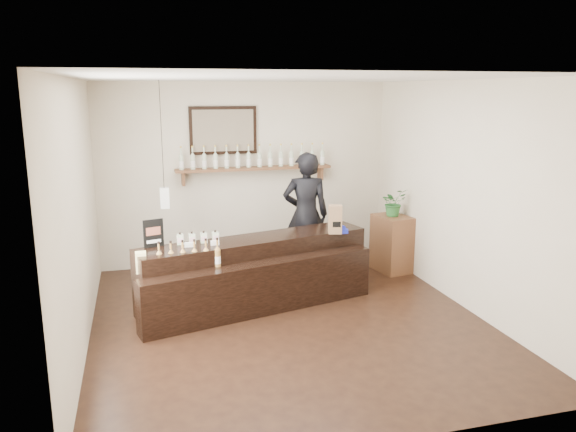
# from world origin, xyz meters

# --- Properties ---
(ground) EXTENTS (5.00, 5.00, 0.00)m
(ground) POSITION_xyz_m (0.00, 0.00, 0.00)
(ground) COLOR black
(ground) RESTS_ON ground
(room_shell) EXTENTS (5.00, 5.00, 5.00)m
(room_shell) POSITION_xyz_m (0.00, 0.00, 1.70)
(room_shell) COLOR beige
(room_shell) RESTS_ON ground
(back_wall_decor) EXTENTS (2.66, 0.96, 1.69)m
(back_wall_decor) POSITION_xyz_m (-0.14, 2.37, 1.75)
(back_wall_decor) COLOR #55331D
(back_wall_decor) RESTS_ON ground
(counter) EXTENTS (3.07, 1.53, 0.99)m
(counter) POSITION_xyz_m (-0.25, 0.59, 0.40)
(counter) COLOR black
(counter) RESTS_ON ground
(promo_sign) EXTENTS (0.24, 0.09, 0.34)m
(promo_sign) POSITION_xyz_m (-1.49, 0.61, 1.01)
(promo_sign) COLOR black
(promo_sign) RESTS_ON counter
(paper_bag) EXTENTS (0.20, 0.16, 0.37)m
(paper_bag) POSITION_xyz_m (0.81, 0.67, 1.03)
(paper_bag) COLOR olive
(paper_bag) RESTS_ON counter
(tape_dispenser) EXTENTS (0.13, 0.05, 0.11)m
(tape_dispenser) POSITION_xyz_m (0.91, 0.63, 0.89)
(tape_dispenser) COLOR #1822AD
(tape_dispenser) RESTS_ON counter
(side_cabinet) EXTENTS (0.52, 0.65, 0.85)m
(side_cabinet) POSITION_xyz_m (2.00, 1.42, 0.42)
(side_cabinet) COLOR #55331D
(side_cabinet) RESTS_ON ground
(potted_plant) EXTENTS (0.43, 0.39, 0.41)m
(potted_plant) POSITION_xyz_m (2.00, 1.42, 1.05)
(potted_plant) COLOR #28642B
(potted_plant) RESTS_ON side_cabinet
(shopkeeper) EXTENTS (0.83, 0.63, 2.06)m
(shopkeeper) POSITION_xyz_m (0.68, 1.55, 1.03)
(shopkeeper) COLOR black
(shopkeeper) RESTS_ON ground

